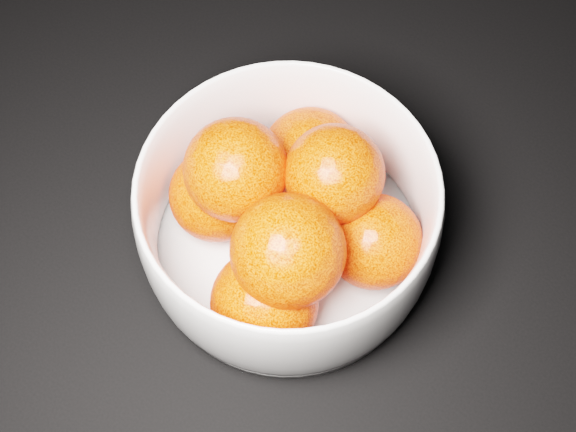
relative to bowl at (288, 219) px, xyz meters
The scene contains 2 objects.
bowl is the anchor object (origin of this frame).
orange_pile 0.01m from the bowl, 54.55° to the right, with size 0.19×0.19×0.12m.
Camera 1 is at (-0.08, -0.46, 0.58)m, focal length 50.00 mm.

